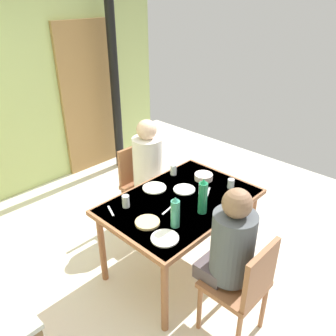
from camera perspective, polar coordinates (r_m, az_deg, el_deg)
The scene contains 23 objects.
ground_plane at distance 3.38m, azimuth -2.41°, elevation -15.74°, with size 5.74×5.74×0.00m, color silver.
wall_back at distance 4.45m, azimuth -23.50°, elevation 12.54°, with size 4.06×0.10×2.66m, color #A7BA70.
door_wooden at distance 4.85m, azimuth -13.17°, elevation 11.14°, with size 0.80×0.05×2.00m, color olive.
stove_pipe_column at distance 4.71m, azimuth -8.97°, elevation 15.14°, with size 0.12×0.12×2.66m, color black.
dining_table at distance 2.96m, azimuth 2.12°, elevation -6.53°, with size 1.31×0.89×0.74m.
chair_near_diner at distance 2.57m, azimuth 12.51°, elevation -18.48°, with size 0.40×0.40×0.87m.
chair_far_diner at distance 3.68m, azimuth -4.62°, elevation -2.21°, with size 0.40×0.40×0.87m.
person_near_diner at distance 2.43m, azimuth 10.44°, elevation -12.36°, with size 0.30×0.37×0.77m.
person_far_diner at distance 3.45m, azimuth -3.27°, elevation 1.09°, with size 0.30×0.37×0.77m.
water_bottle_green_near at distance 2.55m, azimuth 1.20°, elevation -7.47°, with size 0.07×0.07×0.26m.
water_bottle_green_far at distance 2.70m, azimuth 5.82°, elevation -4.85°, with size 0.07×0.07×0.30m.
serving_bowl_center at distance 3.22m, azimuth 5.94°, elevation -1.45°, with size 0.17×0.17×0.06m, color silver.
dinner_plate_near_left at distance 2.50m, azimuth -0.53°, elevation -11.62°, with size 0.20×0.20×0.01m, color white.
dinner_plate_near_right at distance 3.07m, azimuth -2.27°, elevation -3.32°, with size 0.21×0.21×0.01m, color white.
dinner_plate_far_center at distance 3.05m, azimuth 2.72°, elevation -3.59°, with size 0.19×0.19×0.01m, color white.
drinking_glass_by_near_diner at distance 2.82m, azimuth -7.06°, elevation -5.52°, with size 0.06×0.06×0.10m, color silver.
drinking_glass_by_far_diner at distance 3.11m, azimuth 10.45°, elevation -2.57°, with size 0.06×0.06×0.09m, color silver.
drinking_glass_spare_center at distance 3.28m, azimuth 0.91°, elevation -0.28°, with size 0.06×0.06×0.10m, color silver.
bread_plate_sliced at distance 2.64m, azimuth -3.46°, elevation -9.03°, with size 0.19×0.19×0.02m, color #DBB77A.
cutlery_knife_near at distance 3.04m, azimuth 6.73°, elevation -3.97°, with size 0.15×0.02×0.00m, color silver.
cutlery_fork_near at distance 3.04m, azimuth 11.42°, elevation -4.40°, with size 0.15×0.02×0.00m, color silver.
cutlery_knife_far at distance 2.81m, azimuth -9.53°, elevation -7.05°, with size 0.15×0.02×0.00m, color silver.
cutlery_fork_far at distance 2.78m, azimuth -0.07°, elevation -7.00°, with size 0.15×0.02×0.00m, color silver.
Camera 1 is at (-1.68, -1.79, 2.32)m, focal length 36.56 mm.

